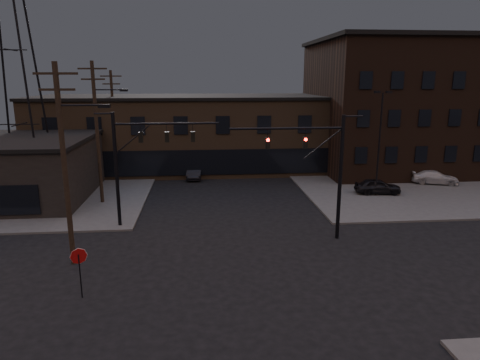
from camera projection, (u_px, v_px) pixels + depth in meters
name	position (u px, v px, depth m)	size (l,w,h in m)	color
ground	(245.00, 272.00, 22.98)	(140.00, 140.00, 0.00)	black
sidewalk_ne	(426.00, 174.00, 46.23)	(30.00, 30.00, 0.15)	#474744
sidewalk_nw	(2.00, 183.00, 42.33)	(30.00, 30.00, 0.15)	#474744
building_row	(220.00, 133.00, 49.18)	(40.00, 12.00, 8.00)	#4D3B28
building_right	(414.00, 107.00, 48.50)	(22.00, 16.00, 14.00)	black
traffic_signal_near	(323.00, 164.00, 26.67)	(7.12, 0.24, 8.00)	black
traffic_signal_far	(135.00, 156.00, 28.98)	(7.12, 0.24, 8.00)	black
stop_sign	(79.00, 261.00, 19.92)	(0.72, 0.33, 2.48)	black
utility_pole_near	(65.00, 161.00, 22.72)	(3.70, 0.28, 11.00)	black
utility_pole_mid	(98.00, 130.00, 34.20)	(3.70, 0.28, 11.50)	black
utility_pole_far	(114.00, 120.00, 45.81)	(2.20, 0.28, 11.00)	black
transmission_tower	(11.00, 50.00, 35.93)	(7.00, 7.00, 25.00)	black
lot_light_a	(380.00, 134.00, 36.42)	(1.50, 0.28, 9.14)	black
lot_light_b	(418.00, 127.00, 41.80)	(1.50, 0.28, 9.14)	black
parked_car_lot_a	(378.00, 186.00, 37.99)	(1.59, 3.96, 1.35)	black
parked_car_lot_b	(435.00, 177.00, 41.64)	(1.76, 4.33, 1.26)	silver
car_crossing	(194.00, 172.00, 44.51)	(1.45, 4.17, 1.37)	black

